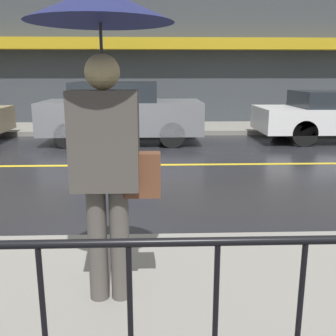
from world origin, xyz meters
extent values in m
plane|color=black|center=(0.00, 0.00, 0.00)|extent=(80.00, 80.00, 0.00)
cube|color=gray|center=(0.00, 4.70, 0.07)|extent=(28.00, 2.19, 0.13)
cube|color=gold|center=(0.00, 0.00, 0.00)|extent=(25.20, 0.12, 0.01)
cube|color=#383D42|center=(0.00, 5.95, 3.11)|extent=(28.00, 0.30, 6.22)
cube|color=#B79319|center=(0.00, 5.52, 2.60)|extent=(16.80, 0.55, 0.35)
cylinder|color=#4C4742|center=(0.94, -4.74, 0.54)|extent=(0.14, 0.14, 0.82)
cylinder|color=#4C4742|center=(1.09, -4.74, 0.54)|extent=(0.14, 0.14, 0.82)
cube|color=#47423D|center=(1.02, -4.74, 1.27)|extent=(0.44, 0.27, 0.65)
sphere|color=tan|center=(1.02, -4.74, 1.71)|extent=(0.23, 0.23, 0.23)
cylinder|color=#262628|center=(1.02, -4.74, 1.64)|extent=(0.02, 0.02, 0.73)
cone|color=#191E4C|center=(1.02, -4.74, 2.11)|extent=(0.91, 0.91, 0.21)
cube|color=brown|center=(1.26, -4.74, 1.04)|extent=(0.24, 0.12, 0.30)
cube|color=slate|center=(0.55, 2.61, 0.64)|extent=(3.92, 1.81, 0.78)
cube|color=#1E2328|center=(0.40, 2.61, 1.26)|extent=(2.04, 1.67, 0.46)
cylinder|color=black|center=(1.77, 3.40, 0.30)|extent=(0.60, 0.22, 0.60)
cylinder|color=black|center=(1.77, 1.81, 0.30)|extent=(0.60, 0.22, 0.60)
cylinder|color=black|center=(-0.66, 3.40, 0.30)|extent=(0.60, 0.22, 0.60)
cylinder|color=black|center=(-0.66, 1.81, 0.30)|extent=(0.60, 0.22, 0.60)
cylinder|color=black|center=(4.91, 3.35, 0.31)|extent=(0.62, 0.22, 0.62)
cylinder|color=black|center=(4.91, 1.86, 0.31)|extent=(0.62, 0.22, 0.62)
camera|label=1|loc=(1.34, -7.29, 1.70)|focal=42.00mm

